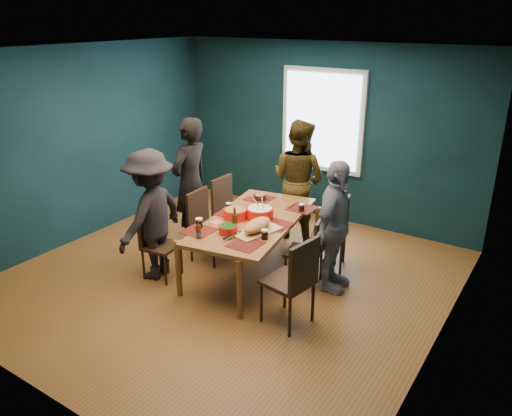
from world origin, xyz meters
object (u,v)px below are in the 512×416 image
(dining_table, at_px, (253,224))
(bowl_salad, at_px, (236,213))
(person_back, at_px, (298,180))
(bowl_dumpling, at_px, (260,213))
(cutting_board, at_px, (257,227))
(person_far_left, at_px, (190,183))
(bowl_herbs, at_px, (228,229))
(person_near_left, at_px, (151,215))
(chair_right_far, at_px, (337,228))
(chair_right_mid, at_px, (311,247))
(chair_left_far, at_px, (228,206))
(person_right, at_px, (334,227))
(chair_left_near, at_px, (156,239))
(chair_left_mid, at_px, (204,220))
(chair_right_near, at_px, (295,276))

(dining_table, height_order, bowl_salad, bowl_salad)
(dining_table, distance_m, person_back, 1.34)
(bowl_dumpling, distance_m, cutting_board, 0.42)
(person_far_left, relative_size, bowl_herbs, 8.15)
(person_back, bearing_deg, bowl_dumpling, 103.53)
(person_near_left, distance_m, bowl_salad, 1.02)
(bowl_salad, bearing_deg, cutting_board, -24.80)
(chair_right_far, xyz_separation_m, bowl_dumpling, (-0.73, -0.66, 0.27))
(chair_right_mid, distance_m, bowl_dumpling, 0.74)
(chair_left_far, bearing_deg, person_right, -9.95)
(dining_table, bearing_deg, chair_right_mid, 0.52)
(chair_right_far, height_order, bowl_herbs, chair_right_far)
(chair_right_mid, bearing_deg, person_near_left, -166.23)
(person_near_left, relative_size, bowl_salad, 5.56)
(bowl_salad, distance_m, bowl_herbs, 0.44)
(chair_left_near, height_order, bowl_salad, bowl_salad)
(chair_right_far, bearing_deg, person_right, -87.25)
(bowl_salad, xyz_separation_m, bowl_dumpling, (0.25, 0.16, 0.01))
(chair_right_far, bearing_deg, chair_left_near, -159.10)
(person_right, xyz_separation_m, bowl_salad, (-1.16, -0.32, 0.02))
(dining_table, distance_m, chair_left_mid, 0.79)
(chair_left_near, height_order, bowl_herbs, chair_left_near)
(chair_right_mid, distance_m, person_right, 0.37)
(chair_right_far, height_order, bowl_dumpling, bowl_dumpling)
(person_far_left, distance_m, person_back, 1.52)
(chair_left_mid, xyz_separation_m, bowl_herbs, (0.77, -0.51, 0.25))
(chair_left_mid, bearing_deg, chair_right_near, -24.13)
(person_back, height_order, cutting_board, person_back)
(chair_left_mid, bearing_deg, person_right, 4.60)
(chair_left_near, height_order, chair_right_near, chair_right_near)
(chair_right_mid, xyz_separation_m, bowl_herbs, (-0.74, -0.63, 0.28))
(chair_left_far, height_order, chair_left_near, chair_left_far)
(chair_right_near, relative_size, person_near_left, 0.62)
(dining_table, bearing_deg, bowl_herbs, -100.64)
(chair_left_near, distance_m, bowl_dumpling, 1.32)
(person_near_left, relative_size, bowl_dumpling, 4.85)
(chair_left_near, height_order, chair_right_far, chair_right_far)
(chair_right_mid, distance_m, bowl_herbs, 1.01)
(dining_table, height_order, person_back, person_back)
(bowl_dumpling, bearing_deg, dining_table, -132.18)
(person_right, relative_size, bowl_herbs, 7.12)
(chair_left_far, bearing_deg, chair_left_near, -96.30)
(person_near_left, xyz_separation_m, cutting_board, (1.26, 0.40, 0.01))
(person_right, relative_size, cutting_board, 2.16)
(chair_left_near, bearing_deg, bowl_dumpling, 29.38)
(dining_table, height_order, chair_left_far, chair_left_far)
(chair_right_near, xyz_separation_m, bowl_salad, (-1.16, 0.59, 0.23))
(person_far_left, height_order, bowl_salad, person_far_left)
(dining_table, height_order, chair_left_mid, chair_left_mid)
(person_far_left, bearing_deg, chair_left_mid, 58.88)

